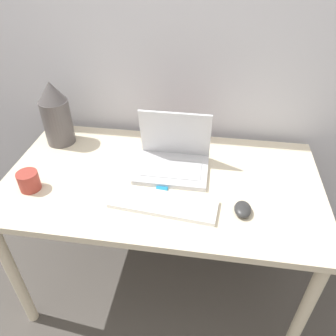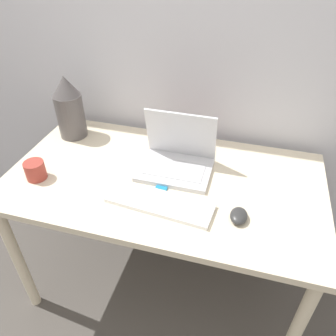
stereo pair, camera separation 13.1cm
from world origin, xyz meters
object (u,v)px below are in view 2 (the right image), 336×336
at_px(mug, 35,170).
at_px(keyboard, 160,203).
at_px(mp3_player, 161,188).
at_px(laptop, 177,157).
at_px(vase, 69,108).
at_px(mouse, 239,216).

bearing_deg(mug, keyboard, -1.79).
bearing_deg(mp3_player, mug, -172.22).
bearing_deg(laptop, vase, 167.79).
height_order(keyboard, vase, vase).
distance_m(laptop, keyboard, 0.26).
distance_m(laptop, vase, 0.61).
bearing_deg(vase, mouse, -23.02).
xyz_separation_m(mp3_player, mug, (-0.54, -0.07, 0.04)).
distance_m(keyboard, mug, 0.56).
relative_size(mouse, mug, 1.04).
bearing_deg(mug, laptop, 22.85).
bearing_deg(vase, laptop, -12.21).
relative_size(vase, mug, 3.69).
bearing_deg(mug, vase, 93.09).
distance_m(mp3_player, mug, 0.55).
bearing_deg(mp3_player, laptop, 81.48).
height_order(laptop, mouse, laptop).
relative_size(laptop, keyboard, 0.73).
relative_size(laptop, mp3_player, 5.17).
bearing_deg(vase, mug, -86.91).
distance_m(laptop, mp3_player, 0.17).
bearing_deg(mouse, mp3_player, 165.29).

